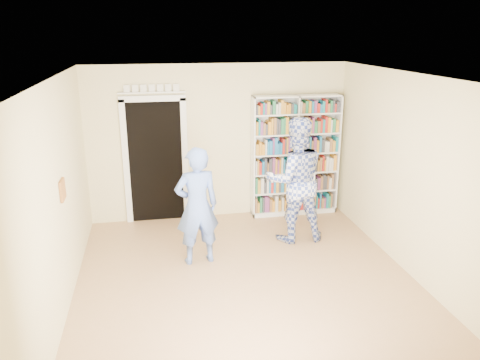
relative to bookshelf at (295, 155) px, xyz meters
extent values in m
plane|color=#A97D51|center=(-1.35, -2.34, -1.09)|extent=(5.00, 5.00, 0.00)
plane|color=white|center=(-1.35, -2.34, 1.61)|extent=(5.00, 5.00, 0.00)
plane|color=beige|center=(-1.35, 0.16, 0.26)|extent=(4.50, 0.00, 4.50)
plane|color=beige|center=(-3.60, -2.34, 0.26)|extent=(0.00, 5.00, 5.00)
plane|color=beige|center=(0.90, -2.34, 0.26)|extent=(0.00, 5.00, 5.00)
cube|color=white|center=(0.00, 0.00, -0.01)|extent=(1.57, 0.29, 2.16)
cube|color=white|center=(0.00, 0.00, -0.01)|extent=(0.02, 0.29, 2.16)
cube|color=black|center=(-2.45, 0.14, -0.04)|extent=(0.90, 0.03, 2.10)
cube|color=white|center=(-2.95, 0.12, -0.04)|extent=(0.10, 0.06, 2.20)
cube|color=white|center=(-1.95, 0.12, -0.04)|extent=(0.10, 0.06, 2.20)
cube|color=white|center=(-2.45, 0.12, 1.06)|extent=(1.10, 0.06, 0.10)
cube|color=white|center=(-2.45, 0.12, 1.16)|extent=(1.10, 0.08, 0.02)
cube|color=brown|center=(-3.58, -2.14, 0.31)|extent=(0.03, 0.25, 0.25)
imported|color=#5C7BCD|center=(-1.92, -1.59, -0.23)|extent=(0.68, 0.50, 1.72)
imported|color=#3449A0|center=(-0.34, -1.09, -0.10)|extent=(0.97, 0.76, 1.98)
cube|color=white|center=(-0.17, -1.25, -0.10)|extent=(0.21, 0.04, 0.29)
camera|label=1|loc=(-2.49, -7.74, 2.13)|focal=35.00mm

